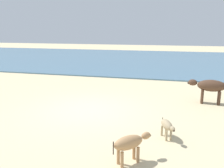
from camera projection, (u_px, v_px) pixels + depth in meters
ground at (88, 110)px, 9.32m from camera, size 80.00×80.00×0.00m
sea_water at (142, 59)px, 24.75m from camera, size 60.00×20.00×0.08m
cow_adult_dark at (210, 87)px, 10.02m from camera, size 1.61×0.57×1.04m
calf_near_dun at (167, 126)px, 6.83m from camera, size 0.50×0.82×0.55m
calf_far_tan at (130, 143)px, 5.56m from camera, size 0.90×0.88×0.70m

